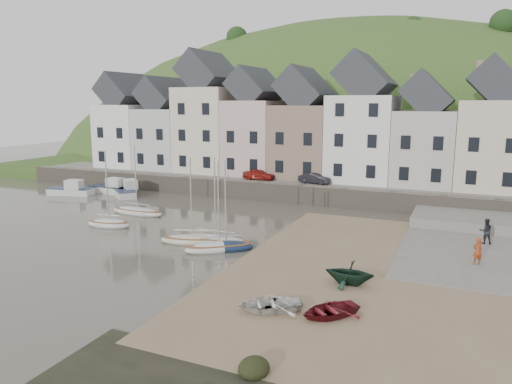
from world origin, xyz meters
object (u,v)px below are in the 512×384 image
at_px(sailboat_0, 137,211).
at_px(rowboat_white, 270,304).
at_px(rowboat_red, 329,310).
at_px(person_red, 477,251).
at_px(person_dark, 486,231).
at_px(car_left, 259,174).
at_px(car_right, 314,178).
at_px(rowboat_green, 349,272).

xyz_separation_m(sailboat_0, rowboat_white, (18.47, -14.00, 0.12)).
xyz_separation_m(sailboat_0, rowboat_red, (21.26, -13.46, 0.10)).
bearing_deg(person_red, person_dark, -128.16).
distance_m(person_dark, car_left, 24.54).
relative_size(person_red, car_right, 0.51).
bearing_deg(rowboat_white, sailboat_0, -157.71).
bearing_deg(rowboat_red, rowboat_white, -127.66).
xyz_separation_m(rowboat_white, rowboat_red, (2.78, 0.54, -0.02)).
bearing_deg(person_red, sailboat_0, -37.62).
bearing_deg(rowboat_white, person_red, 109.99).
height_order(person_red, car_left, car_left).
bearing_deg(car_right, rowboat_white, -159.24).
height_order(person_dark, car_right, car_right).
distance_m(rowboat_green, car_right, 23.84).
bearing_deg(person_red, car_right, -77.94).
distance_m(rowboat_red, person_dark, 17.06).
bearing_deg(rowboat_red, car_right, 149.73).
bearing_deg(person_red, car_left, -68.21).
bearing_deg(rowboat_red, sailboat_0, -171.06).
xyz_separation_m(sailboat_0, person_red, (27.59, -2.92, 0.70)).
bearing_deg(person_red, rowboat_green, 12.62).
relative_size(rowboat_red, person_red, 1.73).
distance_m(rowboat_green, car_left, 26.77).
bearing_deg(car_left, person_red, -128.65).
bearing_deg(car_right, person_dark, -116.47).
height_order(rowboat_white, car_left, car_left).
height_order(rowboat_green, car_left, car_left).
xyz_separation_m(sailboat_0, car_left, (6.20, 12.98, 1.93)).
xyz_separation_m(person_dark, car_left, (-21.98, 10.86, 1.17)).
bearing_deg(rowboat_white, rowboat_green, 120.21).
bearing_deg(rowboat_red, car_left, 160.93).
height_order(rowboat_white, car_right, car_right).
height_order(person_red, car_right, car_right).
relative_size(rowboat_white, rowboat_red, 1.06).
bearing_deg(sailboat_0, car_left, 64.47).
relative_size(sailboat_0, rowboat_red, 2.17).
height_order(rowboat_white, rowboat_red, rowboat_white).
xyz_separation_m(person_red, car_right, (-15.16, 15.91, 1.18)).
bearing_deg(car_left, sailboat_0, 152.45).
xyz_separation_m(person_red, car_left, (-21.39, 15.91, 1.23)).
bearing_deg(person_dark, car_right, -48.81).
xyz_separation_m(car_left, car_right, (6.23, 0.00, -0.05)).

